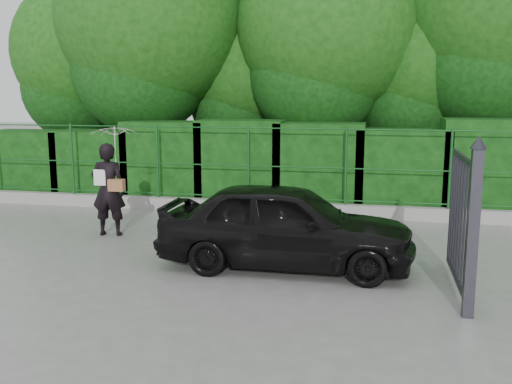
# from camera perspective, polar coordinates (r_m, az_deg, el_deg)

# --- Properties ---
(ground) EXTENTS (80.00, 80.00, 0.00)m
(ground) POSITION_cam_1_polar(r_m,az_deg,el_deg) (9.73, -8.93, -7.44)
(ground) COLOR gray
(kerb) EXTENTS (14.00, 0.25, 0.30)m
(kerb) POSITION_cam_1_polar(r_m,az_deg,el_deg) (13.85, -2.37, -1.43)
(kerb) COLOR #9E9E99
(kerb) RESTS_ON ground
(fence) EXTENTS (14.13, 0.06, 1.80)m
(fence) POSITION_cam_1_polar(r_m,az_deg,el_deg) (13.63, -1.50, 2.86)
(fence) COLOR #144D1C
(fence) RESTS_ON kerb
(hedge) EXTENTS (14.20, 1.20, 2.27)m
(hedge) POSITION_cam_1_polar(r_m,az_deg,el_deg) (14.62, -0.61, 2.71)
(hedge) COLOR black
(hedge) RESTS_ON ground
(trees) EXTENTS (17.10, 6.15, 8.08)m
(trees) POSITION_cam_1_polar(r_m,az_deg,el_deg) (16.63, 4.33, 15.94)
(trees) COLOR black
(trees) RESTS_ON ground
(gate) EXTENTS (0.22, 2.33, 2.36)m
(gate) POSITION_cam_1_polar(r_m,az_deg,el_deg) (8.21, 20.38, -2.64)
(gate) COLOR #26262C
(gate) RESTS_ON ground
(woman) EXTENTS (0.98, 0.93, 2.23)m
(woman) POSITION_cam_1_polar(r_m,az_deg,el_deg) (11.81, -14.22, 2.53)
(woman) COLOR black
(woman) RESTS_ON ground
(car) EXTENTS (4.22, 1.72, 1.43)m
(car) POSITION_cam_1_polar(r_m,az_deg,el_deg) (9.47, 2.99, -3.31)
(car) COLOR black
(car) RESTS_ON ground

